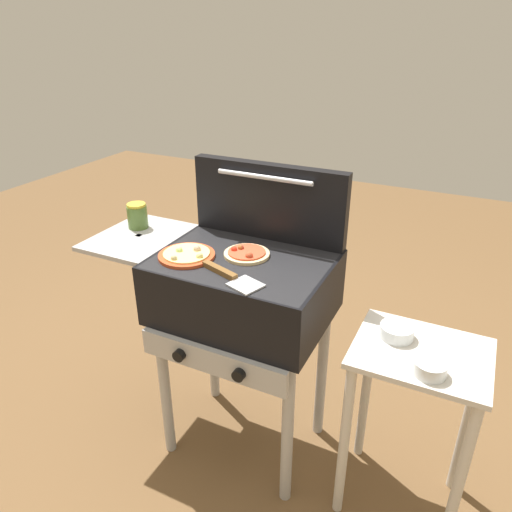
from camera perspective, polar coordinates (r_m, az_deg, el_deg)
name	(u,v)px	position (r m, az deg, el deg)	size (l,w,h in m)	color
ground_plane	(246,438)	(2.31, -1.19, -20.76)	(8.00, 8.00, 0.00)	brown
grill	(240,292)	(1.83, -1.86, -4.28)	(0.96, 0.53, 0.90)	black
grill_lid_open	(269,201)	(1.88, 1.52, 6.48)	(0.63, 0.08, 0.30)	black
pizza_pepperoni	(247,253)	(1.78, -1.12, 0.30)	(0.17, 0.17, 0.04)	beige
pizza_cheese	(187,255)	(1.79, -8.18, 0.15)	(0.21, 0.21, 0.04)	#C64723
sauce_jar	(137,216)	(2.07, -13.85, 4.63)	(0.08, 0.08, 0.11)	#4C6B2D
spatula	(230,276)	(1.63, -3.10, -2.40)	(0.26, 0.14, 0.02)	#B7BABF
prep_table	(414,397)	(1.83, 18.13, -15.52)	(0.44, 0.36, 0.70)	beige
topping_bowl_near	(397,332)	(1.74, 16.31, -8.61)	(0.12, 0.12, 0.04)	silver
topping_bowl_far	(430,369)	(1.60, 19.88, -12.41)	(0.10, 0.10, 0.04)	silver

